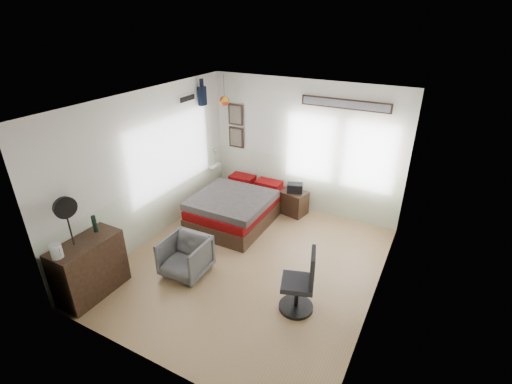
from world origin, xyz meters
TOP-DOWN VIEW (x-y plane):
  - ground_plane at (0.00, 0.00)m, footprint 4.00×4.50m
  - room_shell at (-0.08, 0.19)m, footprint 4.02×4.52m
  - wall_decor at (-1.10, 1.96)m, footprint 3.55×1.32m
  - bed at (-0.92, 1.15)m, footprint 1.42×1.94m
  - dresser at (-1.74, -1.70)m, footprint 0.48×1.00m
  - armchair at (-0.80, -0.69)m, footprint 0.69×0.71m
  - nightstand at (-0.03, 1.95)m, footprint 0.57×0.49m
  - task_chair at (1.13, -0.58)m, footprint 0.55×0.55m
  - kettle at (-1.73, -2.11)m, footprint 0.17×0.15m
  - bottle at (-1.81, -1.42)m, footprint 0.06×0.06m
  - stand_fan at (-1.79, -1.81)m, footprint 0.14×0.30m
  - black_bag at (-0.03, 1.95)m, footprint 0.37×0.30m

SIDE VIEW (x-z plane):
  - ground_plane at x=0.00m, z-range -0.01..0.00m
  - nightstand at x=-0.03m, z-range 0.00..0.50m
  - bed at x=-0.92m, z-range -0.01..0.61m
  - armchair at x=-0.80m, z-range 0.00..0.63m
  - task_chair at x=1.13m, z-range -0.09..0.89m
  - dresser at x=-1.74m, z-range 0.00..0.90m
  - black_bag at x=-0.03m, z-range 0.50..0.68m
  - kettle at x=-1.73m, z-range 0.90..1.10m
  - bottle at x=-1.81m, z-range 0.90..1.16m
  - stand_fan at x=-1.79m, z-range 1.11..1.86m
  - room_shell at x=-0.08m, z-range 0.26..2.97m
  - wall_decor at x=-1.10m, z-range 1.38..2.82m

